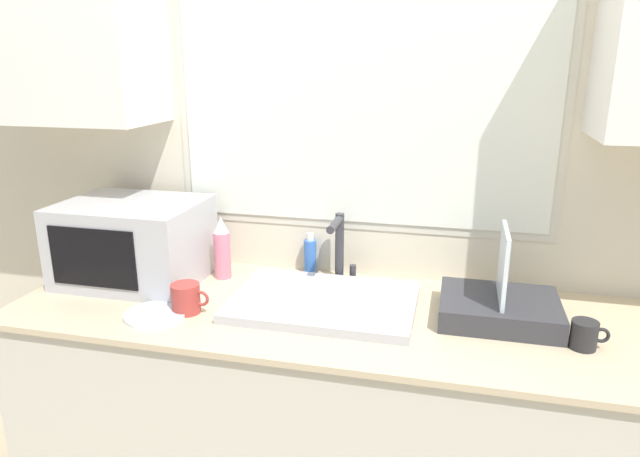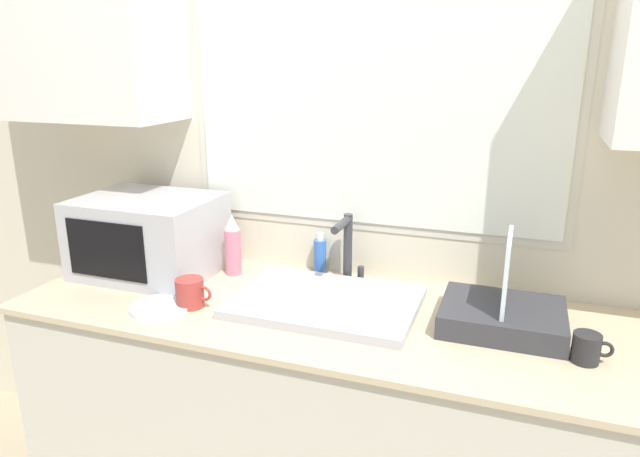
{
  "view_description": "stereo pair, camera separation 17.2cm",
  "coord_description": "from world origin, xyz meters",
  "px_view_note": "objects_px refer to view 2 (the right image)",
  "views": [
    {
      "loc": [
        0.34,
        -1.3,
        1.69
      ],
      "look_at": [
        -0.06,
        0.3,
        1.19
      ],
      "focal_mm": 32.0,
      "sensor_mm": 36.0,
      "label": 1
    },
    {
      "loc": [
        0.5,
        -1.25,
        1.69
      ],
      "look_at": [
        -0.06,
        0.3,
        1.19
      ],
      "focal_mm": 32.0,
      "sensor_mm": 36.0,
      "label": 2
    }
  ],
  "objects_px": {
    "faucet": "(347,244)",
    "spray_bottle": "(233,245)",
    "mug_near_sink": "(190,293)",
    "dish_rack": "(502,314)",
    "microwave": "(149,236)",
    "soap_bottle": "(320,255)"
  },
  "relations": [
    {
      "from": "faucet",
      "to": "mug_near_sink",
      "type": "distance_m",
      "value": 0.56
    },
    {
      "from": "microwave",
      "to": "soap_bottle",
      "type": "relative_size",
      "value": 3.07
    },
    {
      "from": "faucet",
      "to": "spray_bottle",
      "type": "distance_m",
      "value": 0.43
    },
    {
      "from": "microwave",
      "to": "mug_near_sink",
      "type": "height_order",
      "value": "microwave"
    },
    {
      "from": "mug_near_sink",
      "to": "spray_bottle",
      "type": "bearing_deg",
      "value": 91.13
    },
    {
      "from": "faucet",
      "to": "mug_near_sink",
      "type": "height_order",
      "value": "faucet"
    },
    {
      "from": "faucet",
      "to": "dish_rack",
      "type": "distance_m",
      "value": 0.58
    },
    {
      "from": "spray_bottle",
      "to": "mug_near_sink",
      "type": "xyz_separation_m",
      "value": [
        0.01,
        -0.31,
        -0.06
      ]
    },
    {
      "from": "mug_near_sink",
      "to": "faucet",
      "type": "bearing_deg",
      "value": 41.19
    },
    {
      "from": "mug_near_sink",
      "to": "microwave",
      "type": "bearing_deg",
      "value": 144.63
    },
    {
      "from": "soap_bottle",
      "to": "dish_rack",
      "type": "bearing_deg",
      "value": -19.97
    },
    {
      "from": "spray_bottle",
      "to": "mug_near_sink",
      "type": "bearing_deg",
      "value": -88.87
    },
    {
      "from": "spray_bottle",
      "to": "dish_rack",
      "type": "bearing_deg",
      "value": -7.43
    },
    {
      "from": "dish_rack",
      "to": "spray_bottle",
      "type": "xyz_separation_m",
      "value": [
        -0.96,
        0.13,
        0.07
      ]
    },
    {
      "from": "microwave",
      "to": "spray_bottle",
      "type": "xyz_separation_m",
      "value": [
        0.3,
        0.09,
        -0.03
      ]
    },
    {
      "from": "dish_rack",
      "to": "mug_near_sink",
      "type": "xyz_separation_m",
      "value": [
        -0.96,
        -0.18,
        0.0
      ]
    },
    {
      "from": "microwave",
      "to": "dish_rack",
      "type": "bearing_deg",
      "value": -1.64
    },
    {
      "from": "soap_bottle",
      "to": "mug_near_sink",
      "type": "xyz_separation_m",
      "value": [
        -0.29,
        -0.42,
        -0.02
      ]
    },
    {
      "from": "microwave",
      "to": "spray_bottle",
      "type": "relative_size",
      "value": 2.09
    },
    {
      "from": "microwave",
      "to": "dish_rack",
      "type": "relative_size",
      "value": 1.36
    },
    {
      "from": "spray_bottle",
      "to": "soap_bottle",
      "type": "relative_size",
      "value": 1.47
    },
    {
      "from": "soap_bottle",
      "to": "mug_near_sink",
      "type": "relative_size",
      "value": 1.26
    }
  ]
}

